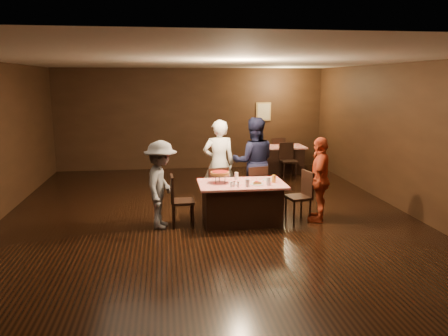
{
  "coord_description": "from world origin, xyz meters",
  "views": [
    {
      "loc": [
        -0.82,
        -8.14,
        2.65
      ],
      "look_at": [
        0.29,
        -0.05,
        1.0
      ],
      "focal_mm": 35.0,
      "sensor_mm": 36.0,
      "label": 1
    }
  ],
  "objects_px": {
    "chair_back_near": "(288,160)",
    "diner_navy_hoodie": "(254,162)",
    "glass_front_right": "(268,181)",
    "chair_end_right": "(298,196)",
    "chair_back_far": "(276,153)",
    "glass_front_left": "(247,183)",
    "back_table": "(282,159)",
    "chair_far_right": "(254,188)",
    "pizza_stand": "(220,173)",
    "diner_grey_knit": "(161,185)",
    "main_table": "(241,203)",
    "chair_far_left": "(216,189)",
    "glass_amber": "(274,179)",
    "plate_empty": "(269,180)",
    "glass_back": "(236,176)",
    "diner_red_shirt": "(320,179)",
    "diner_white_jacket": "(219,163)",
    "chair_end_left": "(183,200)"
  },
  "relations": [
    {
      "from": "chair_back_near",
      "to": "diner_navy_hoodie",
      "type": "xyz_separation_m",
      "value": [
        -1.51,
        -2.55,
        0.47
      ]
    },
    {
      "from": "chair_back_near",
      "to": "glass_front_right",
      "type": "xyz_separation_m",
      "value": [
        -1.52,
        -3.95,
        0.37
      ]
    },
    {
      "from": "chair_end_right",
      "to": "chair_back_far",
      "type": "relative_size",
      "value": 1.0
    },
    {
      "from": "glass_front_left",
      "to": "back_table",
      "type": "bearing_deg",
      "value": 67.77
    },
    {
      "from": "glass_front_left",
      "to": "chair_end_right",
      "type": "bearing_deg",
      "value": 15.95
    },
    {
      "from": "diner_navy_hoodie",
      "to": "chair_far_right",
      "type": "bearing_deg",
      "value": 85.27
    },
    {
      "from": "chair_far_right",
      "to": "pizza_stand",
      "type": "height_order",
      "value": "pizza_stand"
    },
    {
      "from": "glass_front_right",
      "to": "back_table",
      "type": "bearing_deg",
      "value": 71.9
    },
    {
      "from": "diner_navy_hoodie",
      "to": "diner_grey_knit",
      "type": "distance_m",
      "value": 2.29
    },
    {
      "from": "diner_navy_hoodie",
      "to": "main_table",
      "type": "bearing_deg",
      "value": 72.36
    },
    {
      "from": "chair_far_left",
      "to": "glass_front_left",
      "type": "relative_size",
      "value": 6.79
    },
    {
      "from": "glass_amber",
      "to": "main_table",
      "type": "bearing_deg",
      "value": 175.24
    },
    {
      "from": "chair_end_right",
      "to": "diner_grey_knit",
      "type": "xyz_separation_m",
      "value": [
        -2.59,
        -0.06,
        0.32
      ]
    },
    {
      "from": "chair_end_right",
      "to": "glass_amber",
      "type": "height_order",
      "value": "chair_end_right"
    },
    {
      "from": "diner_grey_knit",
      "to": "glass_front_right",
      "type": "bearing_deg",
      "value": -84.07
    },
    {
      "from": "chair_far_left",
      "to": "diner_navy_hoodie",
      "type": "relative_size",
      "value": 0.5
    },
    {
      "from": "plate_empty",
      "to": "pizza_stand",
      "type": "bearing_deg",
      "value": -173.99
    },
    {
      "from": "main_table",
      "to": "glass_back",
      "type": "relative_size",
      "value": 11.43
    },
    {
      "from": "chair_back_far",
      "to": "diner_red_shirt",
      "type": "xyz_separation_m",
      "value": [
        -0.49,
        -5.08,
        0.33
      ]
    },
    {
      "from": "back_table",
      "to": "diner_navy_hoodie",
      "type": "xyz_separation_m",
      "value": [
        -1.51,
        -3.25,
        0.56
      ]
    },
    {
      "from": "chair_far_left",
      "to": "glass_front_left",
      "type": "height_order",
      "value": "chair_far_left"
    },
    {
      "from": "main_table",
      "to": "glass_front_left",
      "type": "bearing_deg",
      "value": -80.54
    },
    {
      "from": "diner_white_jacket",
      "to": "pizza_stand",
      "type": "bearing_deg",
      "value": 82.77
    },
    {
      "from": "chair_far_right",
      "to": "glass_front_right",
      "type": "xyz_separation_m",
      "value": [
        0.05,
        -1.0,
        0.37
      ]
    },
    {
      "from": "chair_end_left",
      "to": "chair_end_right",
      "type": "xyz_separation_m",
      "value": [
        2.2,
        0.0,
        0.0
      ]
    },
    {
      "from": "plate_empty",
      "to": "glass_back",
      "type": "relative_size",
      "value": 1.79
    },
    {
      "from": "glass_front_left",
      "to": "diner_white_jacket",
      "type": "bearing_deg",
      "value": 102.48
    },
    {
      "from": "chair_end_right",
      "to": "chair_end_left",
      "type": "bearing_deg",
      "value": -101.51
    },
    {
      "from": "glass_front_left",
      "to": "glass_amber",
      "type": "height_order",
      "value": "same"
    },
    {
      "from": "chair_end_right",
      "to": "glass_amber",
      "type": "xyz_separation_m",
      "value": [
        -0.5,
        -0.05,
        0.37
      ]
    },
    {
      "from": "back_table",
      "to": "diner_grey_knit",
      "type": "relative_size",
      "value": 0.81
    },
    {
      "from": "chair_end_left",
      "to": "diner_navy_hoodie",
      "type": "bearing_deg",
      "value": -56.21
    },
    {
      "from": "main_table",
      "to": "diner_navy_hoodie",
      "type": "bearing_deg",
      "value": 67.93
    },
    {
      "from": "chair_end_left",
      "to": "chair_back_near",
      "type": "relative_size",
      "value": 1.0
    },
    {
      "from": "back_table",
      "to": "glass_back",
      "type": "xyz_separation_m",
      "value": [
        -2.02,
        -4.1,
        0.46
      ]
    },
    {
      "from": "chair_back_near",
      "to": "diner_red_shirt",
      "type": "relative_size",
      "value": 0.59
    },
    {
      "from": "glass_front_right",
      "to": "diner_navy_hoodie",
      "type": "bearing_deg",
      "value": 89.45
    },
    {
      "from": "back_table",
      "to": "pizza_stand",
      "type": "relative_size",
      "value": 3.42
    },
    {
      "from": "plate_empty",
      "to": "glass_front_right",
      "type": "distance_m",
      "value": 0.42
    },
    {
      "from": "chair_end_left",
      "to": "plate_empty",
      "type": "relative_size",
      "value": 3.8
    },
    {
      "from": "chair_end_left",
      "to": "glass_front_right",
      "type": "relative_size",
      "value": 6.79
    },
    {
      "from": "chair_end_left",
      "to": "diner_white_jacket",
      "type": "bearing_deg",
      "value": -37.16
    },
    {
      "from": "chair_end_left",
      "to": "plate_empty",
      "type": "height_order",
      "value": "chair_end_left"
    },
    {
      "from": "chair_end_right",
      "to": "glass_back",
      "type": "relative_size",
      "value": 6.79
    },
    {
      "from": "chair_end_left",
      "to": "diner_navy_hoodie",
      "type": "distance_m",
      "value": 1.99
    },
    {
      "from": "chair_far_left",
      "to": "diner_navy_hoodie",
      "type": "distance_m",
      "value": 1.06
    },
    {
      "from": "chair_end_left",
      "to": "plate_empty",
      "type": "bearing_deg",
      "value": -87.17
    },
    {
      "from": "diner_red_shirt",
      "to": "glass_back",
      "type": "bearing_deg",
      "value": -80.42
    },
    {
      "from": "diner_navy_hoodie",
      "to": "glass_front_right",
      "type": "xyz_separation_m",
      "value": [
        -0.01,
        -1.39,
        -0.1
      ]
    },
    {
      "from": "chair_back_near",
      "to": "diner_white_jacket",
      "type": "xyz_separation_m",
      "value": [
        -2.25,
        -2.51,
        0.45
      ]
    }
  ]
}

